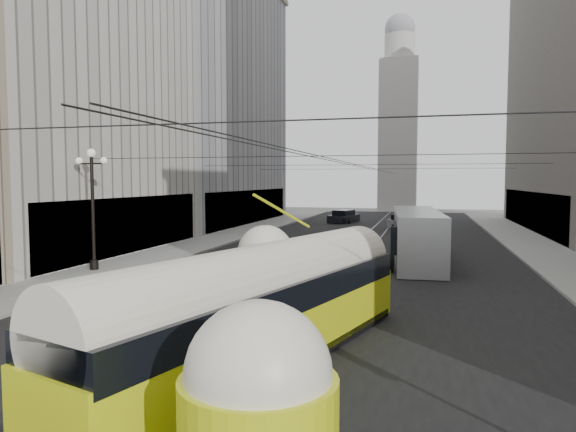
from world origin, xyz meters
The scene contains 13 objects.
road centered at (0.00, 32.50, 0.00)m, with size 20.00×85.00×0.02m, color black.
sidewalk_left centered at (-12.00, 36.00, 0.07)m, with size 4.00×72.00×0.15m, color gray.
sidewalk_right centered at (12.00, 36.00, 0.07)m, with size 4.00×72.00×0.15m, color gray.
rail_left centered at (-0.75, 32.50, 0.00)m, with size 0.12×85.00×0.04m, color gray.
rail_right centered at (0.75, 32.50, 0.00)m, with size 0.12×85.00×0.04m, color gray.
building_left_far centered at (-19.99, 48.00, 14.31)m, with size 12.60×28.60×28.60m.
distant_tower centered at (0.00, 80.00, 14.97)m, with size 6.00×6.00×31.36m.
lamppost_left_mid centered at (-12.60, 18.00, 3.74)m, with size 1.86×0.44×6.37m.
catenary centered at (0.12, 31.49, 5.88)m, with size 25.00×72.00×0.23m.
streetcar centered at (0.23, 7.31, 1.57)m, with size 5.92×14.22×3.22m.
city_bus centered at (3.87, 26.05, 1.68)m, with size 3.36×12.21×3.07m.
sedan_white_far centered at (2.24, 46.19, 0.66)m, with size 3.31×4.97×1.45m.
sedan_dark_far centered at (-4.67, 53.12, 0.66)m, with size 3.29×5.00×1.46m.
Camera 1 is at (4.28, -5.39, 4.88)m, focal length 32.00 mm.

